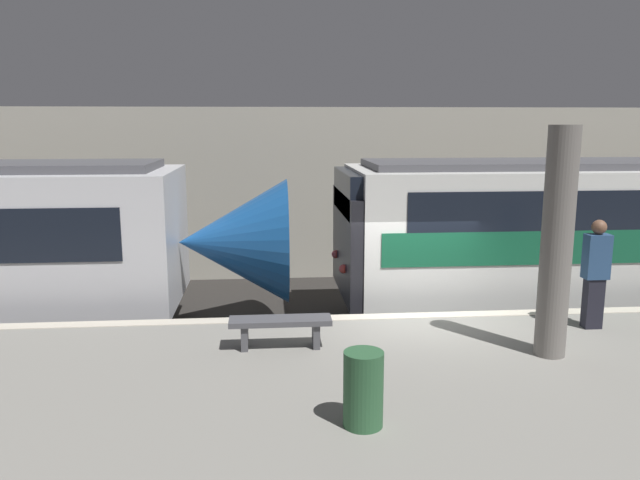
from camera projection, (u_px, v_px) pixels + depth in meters
ground_plane at (417, 367)px, 11.06m from camera, size 120.00×120.00×0.00m
platform at (465, 408)px, 8.38m from camera, size 40.00×5.29×1.02m
station_rear_barrier at (362, 194)px, 17.20m from camera, size 50.00×0.15×4.67m
support_pillar_near at (557, 243)px, 8.64m from camera, size 0.43×0.43×3.25m
person_waiting at (595, 271)px, 9.93m from camera, size 0.38×0.24×1.77m
platform_bench at (280, 326)px, 9.16m from camera, size 1.50×0.40×0.45m
trash_bin at (363, 389)px, 6.78m from camera, size 0.44×0.44×0.85m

